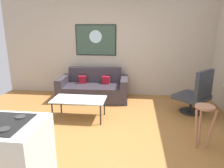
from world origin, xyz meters
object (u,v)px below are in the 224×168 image
at_px(coffee_table, 79,100).
at_px(wall_painting, 96,40).
at_px(bar_stool, 204,117).
at_px(couch, 94,89).
at_px(armchair, 196,94).

distance_m(coffee_table, wall_painting, 2.09).
bearing_deg(coffee_table, wall_painting, 89.06).
distance_m(bar_stool, wall_painting, 3.54).
xyz_separation_m(bar_stool, wall_painting, (-2.19, 2.59, 1.00)).
height_order(couch, armchair, armchair).
bearing_deg(couch, wall_painting, 91.88).
xyz_separation_m(couch, wall_painting, (-0.02, 0.51, 1.25)).
bearing_deg(couch, bar_stool, -43.74).
relative_size(bar_stool, wall_painting, 0.63).
distance_m(coffee_table, bar_stool, 2.38).
xyz_separation_m(coffee_table, wall_painting, (0.03, 1.76, 1.13)).
xyz_separation_m(coffee_table, armchair, (2.47, 0.55, 0.06)).
relative_size(couch, wall_painting, 1.63).
distance_m(armchair, bar_stool, 1.40).
distance_m(couch, wall_painting, 1.35).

